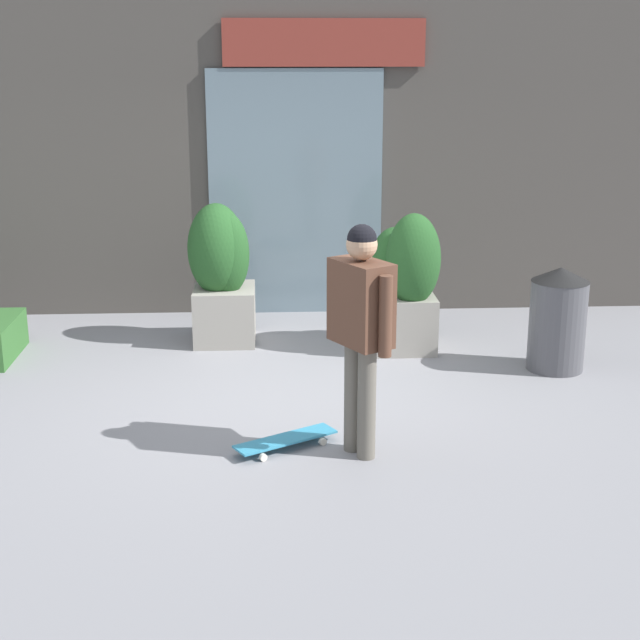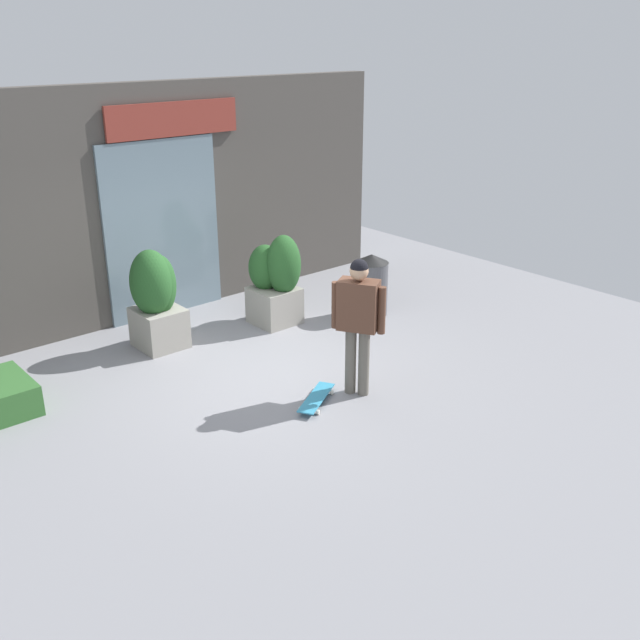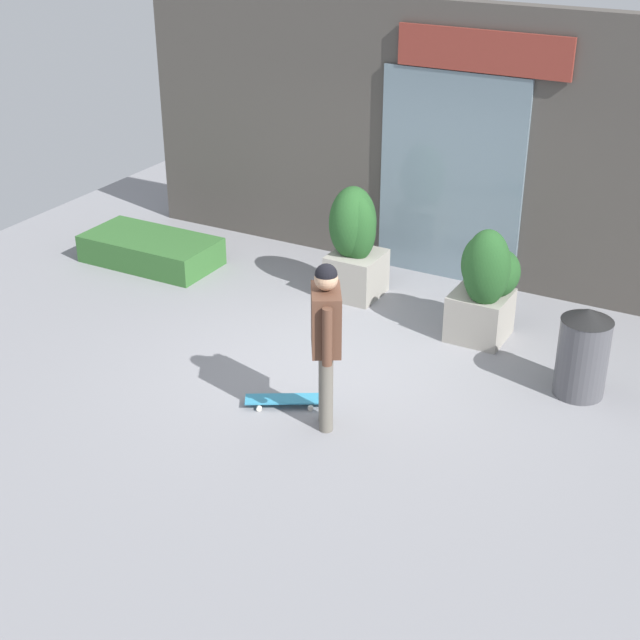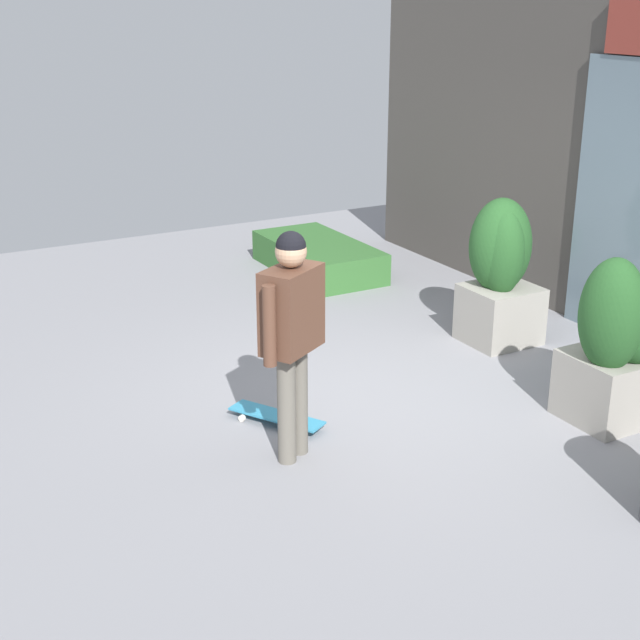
{
  "view_description": "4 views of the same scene",
  "coord_description": "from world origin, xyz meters",
  "px_view_note": "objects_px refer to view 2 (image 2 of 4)",
  "views": [
    {
      "loc": [
        -0.11,
        -7.16,
        2.77
      ],
      "look_at": [
        0.24,
        -0.71,
        0.89
      ],
      "focal_mm": 52.28,
      "sensor_mm": 36.0,
      "label": 1
    },
    {
      "loc": [
        -4.83,
        -6.56,
        4.0
      ],
      "look_at": [
        0.24,
        -0.71,
        0.89
      ],
      "focal_mm": 40.58,
      "sensor_mm": 36.0,
      "label": 2
    },
    {
      "loc": [
        4.09,
        -7.69,
        4.89
      ],
      "look_at": [
        0.24,
        -0.71,
        0.89
      ],
      "focal_mm": 52.95,
      "sensor_mm": 36.0,
      "label": 3
    },
    {
      "loc": [
        5.59,
        -3.66,
        3.12
      ],
      "look_at": [
        0.24,
        -0.71,
        0.89
      ],
      "focal_mm": 50.54,
      "sensor_mm": 36.0,
      "label": 4
    }
  ],
  "objects_px": {
    "trash_bin": "(371,284)",
    "skateboarder": "(358,313)",
    "skateboard": "(316,398)",
    "planter_box_left": "(156,298)",
    "planter_box_right": "(275,278)"
  },
  "relations": [
    {
      "from": "skateboard",
      "to": "planter_box_right",
      "type": "height_order",
      "value": "planter_box_right"
    },
    {
      "from": "skateboard",
      "to": "planter_box_left",
      "type": "relative_size",
      "value": 0.56
    },
    {
      "from": "skateboarder",
      "to": "planter_box_left",
      "type": "bearing_deg",
      "value": -98.98
    },
    {
      "from": "skateboard",
      "to": "skateboarder",
      "type": "bearing_deg",
      "value": 136.49
    },
    {
      "from": "planter_box_left",
      "to": "planter_box_right",
      "type": "height_order",
      "value": "planter_box_left"
    },
    {
      "from": "trash_bin",
      "to": "skateboard",
      "type": "bearing_deg",
      "value": -146.73
    },
    {
      "from": "skateboard",
      "to": "planter_box_left",
      "type": "bearing_deg",
      "value": -107.81
    },
    {
      "from": "trash_bin",
      "to": "planter_box_right",
      "type": "bearing_deg",
      "value": 151.48
    },
    {
      "from": "skateboard",
      "to": "trash_bin",
      "type": "height_order",
      "value": "trash_bin"
    },
    {
      "from": "planter_box_right",
      "to": "planter_box_left",
      "type": "bearing_deg",
      "value": 170.0
    },
    {
      "from": "skateboarder",
      "to": "trash_bin",
      "type": "height_order",
      "value": "skateboarder"
    },
    {
      "from": "skateboard",
      "to": "trash_bin",
      "type": "xyz_separation_m",
      "value": [
        2.45,
        1.61,
        0.41
      ]
    },
    {
      "from": "planter_box_left",
      "to": "planter_box_right",
      "type": "bearing_deg",
      "value": -10.0
    },
    {
      "from": "skateboarder",
      "to": "planter_box_right",
      "type": "height_order",
      "value": "skateboarder"
    },
    {
      "from": "trash_bin",
      "to": "skateboarder",
      "type": "bearing_deg",
      "value": -138.09
    }
  ]
}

